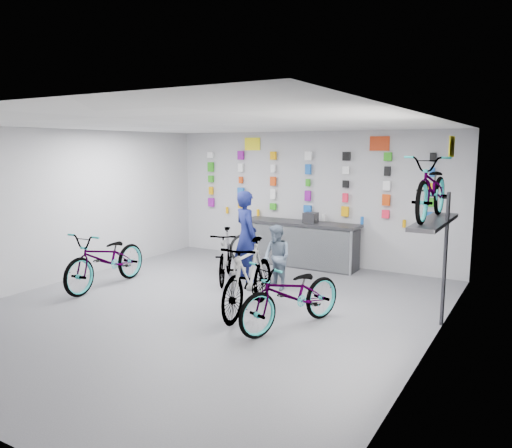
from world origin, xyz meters
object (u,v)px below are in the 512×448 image
Objects in this scene: counter at (300,244)px; clerk at (246,236)px; bike_left at (107,259)px; bike_service at (225,255)px; bike_center at (249,277)px; bike_right at (292,294)px; customer at (277,257)px.

counter is 1.50× the size of clerk.
bike_left is 1.21× the size of bike_service.
bike_service is (-0.71, -1.93, 0.04)m from counter.
bike_center reaches higher than counter.
bike_left is at bearing 75.04° from clerk.
bike_left is 1.06× the size of bike_center.
bike_right is (4.01, -0.18, -0.04)m from bike_left.
bike_service is at bearing 36.57° from bike_left.
bike_service is 0.97× the size of clerk.
bike_center is 2.01m from bike_service.
bike_left is 4.01m from bike_right.
bike_center is at bearing 156.28° from clerk.
clerk reaches higher than bike_left.
bike_left is (-2.41, -3.44, 0.06)m from counter.
bike_right is 2.06m from customer.
bike_right is at bearing -7.55° from bike_left.
bike_center is 1.63× the size of customer.
customer is (-1.17, 1.70, 0.10)m from bike_right.
bike_right is 1.08× the size of clerk.
bike_center is at bearing -53.36° from customer.
customer reaches higher than bike_service.
bike_center is 2.05m from clerk.
bike_center is 1.02× the size of bike_right.
customer reaches higher than bike_right.
bike_right is at bearing -23.88° from bike_center.
counter is at bearing -69.53° from clerk.
bike_service is at bearing -110.12° from counter.
bike_left is at bearing 173.21° from bike_center.
clerk is at bearing 13.50° from bike_service.
bike_right is (0.90, -0.25, -0.08)m from bike_center.
customer reaches higher than bike_left.
bike_right is at bearing -66.14° from counter.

